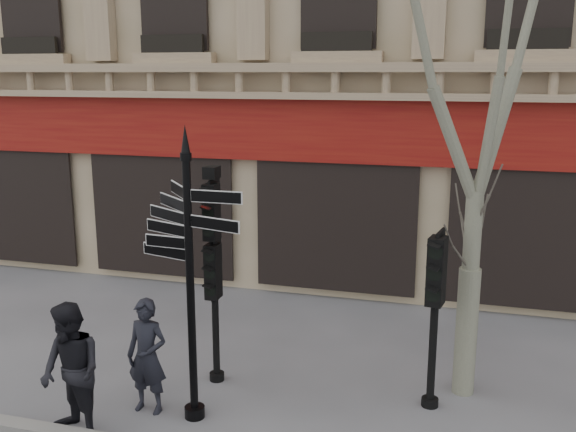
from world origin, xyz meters
name	(u,v)px	position (x,y,z in m)	size (l,w,h in m)	color
ground	(264,411)	(0.00, 0.00, 0.00)	(80.00, 80.00, 0.00)	#59595E
fingerpost	(188,227)	(-0.89, -0.42, 2.76)	(2.28, 2.28, 4.11)	black
traffic_signal_main	(214,249)	(-1.01, 0.71, 2.15)	(0.38, 0.27, 3.41)	black
traffic_signal_secondary	(436,290)	(2.28, 0.81, 1.78)	(0.48, 0.38, 2.56)	black
plane_tree	(486,29)	(2.74, 1.37, 5.32)	(2.85, 2.85, 7.58)	gray
pedestrian_a	(147,356)	(-1.59, -0.42, 0.84)	(0.61, 0.40, 1.67)	black
pedestrian_b	(71,372)	(-2.22, -1.30, 0.93)	(0.90, 0.70, 1.85)	black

